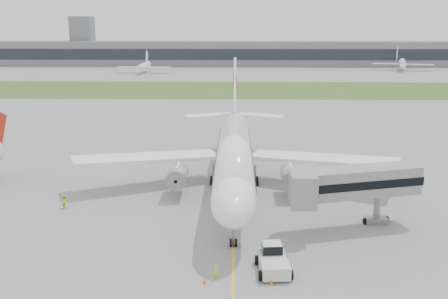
{
  "coord_description": "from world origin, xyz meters",
  "views": [
    {
      "loc": [
        0.17,
        -65.92,
        23.97
      ],
      "look_at": [
        -1.45,
        2.0,
        6.76
      ],
      "focal_mm": 40.0,
      "sensor_mm": 36.0,
      "label": 1
    }
  ],
  "objects_px": {
    "jet_bridge": "(349,184)",
    "pushback_tug": "(273,260)",
    "ground_crew_near": "(216,272)",
    "airliner": "(234,152)"
  },
  "relations": [
    {
      "from": "jet_bridge",
      "to": "pushback_tug",
      "type": "bearing_deg",
      "value": -147.59
    },
    {
      "from": "pushback_tug",
      "to": "ground_crew_near",
      "type": "distance_m",
      "value": 5.98
    },
    {
      "from": "pushback_tug",
      "to": "ground_crew_near",
      "type": "height_order",
      "value": "pushback_tug"
    },
    {
      "from": "ground_crew_near",
      "to": "jet_bridge",
      "type": "bearing_deg",
      "value": -135.27
    },
    {
      "from": "airliner",
      "to": "pushback_tug",
      "type": "relative_size",
      "value": 10.69
    },
    {
      "from": "airliner",
      "to": "ground_crew_near",
      "type": "relative_size",
      "value": 35.45
    },
    {
      "from": "jet_bridge",
      "to": "ground_crew_near",
      "type": "height_order",
      "value": "jet_bridge"
    },
    {
      "from": "airliner",
      "to": "pushback_tug",
      "type": "bearing_deg",
      "value": -81.06
    },
    {
      "from": "airliner",
      "to": "jet_bridge",
      "type": "bearing_deg",
      "value": -47.33
    },
    {
      "from": "pushback_tug",
      "to": "ground_crew_near",
      "type": "relative_size",
      "value": 3.32
    }
  ]
}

